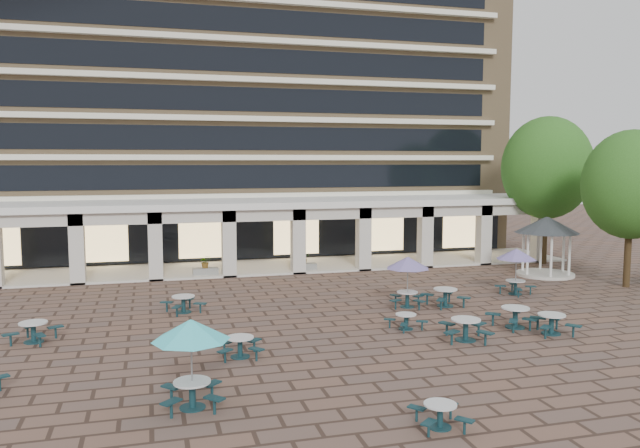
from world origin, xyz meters
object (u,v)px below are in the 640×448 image
Objects in this scene: planter_left at (205,268)px; planter_right at (304,264)px; picnic_table_1 at (440,413)px; picnic_table_2 at (466,328)px; gazebo at (547,232)px.

planter_left reaches higher than planter_right.
picnic_table_1 is at bearing -95.15° from planter_right.
planter_left reaches higher than picnic_table_1.
picnic_table_2 is 16.39m from planter_right.
planter_right is (6.09, 0.00, -0.06)m from planter_left.
picnic_table_2 is at bearing -62.41° from planter_left.
planter_right is at bearing 159.38° from gazebo.
planter_right is at bearing 116.62° from picnic_table_2.
picnic_table_2 is 1.51× the size of planter_right.
gazebo is at bearing 54.60° from picnic_table_1.
picnic_table_2 is 0.60× the size of gazebo.
picnic_table_1 is 23.48m from planter_left.
planter_right is (-2.39, 16.21, -0.07)m from picnic_table_2.
picnic_table_2 is at bearing -135.57° from gazebo.
gazebo reaches higher than planter_left.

